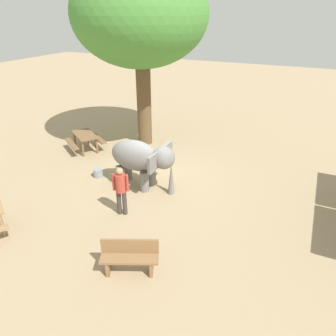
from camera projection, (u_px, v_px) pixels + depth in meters
ground_plane at (151, 180)px, 12.06m from camera, size 60.00×60.00×0.00m
elephant at (141, 159)px, 11.15m from camera, size 1.68×2.48×1.73m
person_handler at (121, 188)px, 9.65m from camera, size 0.32×0.49×1.62m
shade_tree_main at (141, 16)px, 12.92m from camera, size 5.98×5.48×7.72m
wooden_bench at (130, 256)px, 7.68m from camera, size 0.93×1.44×0.88m
picnic_table_far at (85, 138)px, 14.34m from camera, size 2.07×2.07×0.78m
feed_bucket at (98, 173)px, 12.22m from camera, size 0.36×0.36×0.32m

